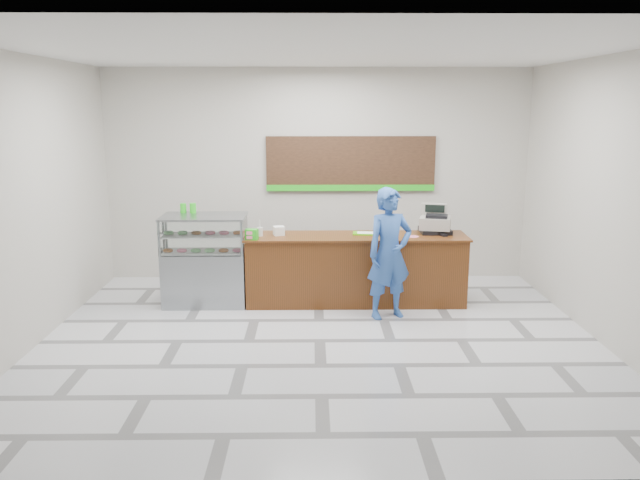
{
  "coord_description": "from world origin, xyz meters",
  "views": [
    {
      "loc": [
        -0.1,
        -7.38,
        2.9
      ],
      "look_at": [
        0.01,
        0.9,
        1.1
      ],
      "focal_mm": 35.0,
      "sensor_mm": 36.0,
      "label": 1
    }
  ],
  "objects_px": {
    "sales_counter": "(356,269)",
    "customer": "(389,253)",
    "display_case": "(205,259)",
    "cash_register": "(435,222)",
    "serving_tray": "(364,233)"
  },
  "relations": [
    {
      "from": "display_case",
      "to": "customer",
      "type": "relative_size",
      "value": 0.73
    },
    {
      "from": "cash_register",
      "to": "sales_counter",
      "type": "bearing_deg",
      "value": -156.72
    },
    {
      "from": "customer",
      "to": "display_case",
      "type": "bearing_deg",
      "value": 145.75
    },
    {
      "from": "display_case",
      "to": "serving_tray",
      "type": "distance_m",
      "value": 2.38
    },
    {
      "from": "sales_counter",
      "to": "display_case",
      "type": "xyz_separation_m",
      "value": [
        -2.22,
        -0.0,
        0.16
      ]
    },
    {
      "from": "display_case",
      "to": "customer",
      "type": "height_order",
      "value": "customer"
    },
    {
      "from": "sales_counter",
      "to": "cash_register",
      "type": "xyz_separation_m",
      "value": [
        1.2,
        0.19,
        0.67
      ]
    },
    {
      "from": "sales_counter",
      "to": "customer",
      "type": "height_order",
      "value": "customer"
    },
    {
      "from": "sales_counter",
      "to": "display_case",
      "type": "height_order",
      "value": "display_case"
    },
    {
      "from": "display_case",
      "to": "customer",
      "type": "bearing_deg",
      "value": -13.57
    },
    {
      "from": "display_case",
      "to": "serving_tray",
      "type": "relative_size",
      "value": 3.76
    },
    {
      "from": "cash_register",
      "to": "display_case",
      "type": "bearing_deg",
      "value": -162.49
    },
    {
      "from": "sales_counter",
      "to": "display_case",
      "type": "bearing_deg",
      "value": -179.99
    },
    {
      "from": "cash_register",
      "to": "customer",
      "type": "xyz_separation_m",
      "value": [
        -0.78,
        -0.82,
        -0.28
      ]
    },
    {
      "from": "sales_counter",
      "to": "customer",
      "type": "xyz_separation_m",
      "value": [
        0.42,
        -0.64,
        0.39
      ]
    }
  ]
}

